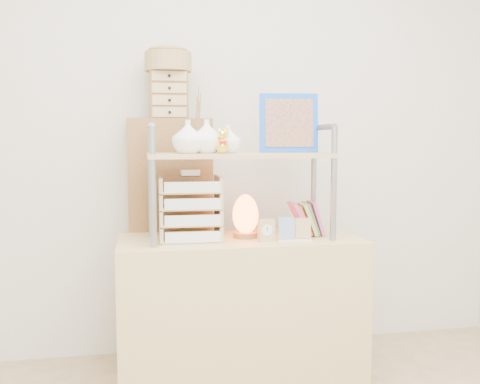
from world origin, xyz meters
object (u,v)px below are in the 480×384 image
(cabinet, at_px, (170,241))
(salt_lamp, at_px, (245,216))
(desk, at_px, (240,311))
(letter_tray, at_px, (190,212))

(cabinet, relative_size, salt_lamp, 6.23)
(desk, bearing_deg, cabinet, 131.34)
(letter_tray, bearing_deg, cabinet, 102.03)
(letter_tray, height_order, salt_lamp, letter_tray)
(desk, bearing_deg, salt_lamp, 12.36)
(desk, xyz_separation_m, salt_lamp, (0.03, 0.01, 0.49))
(desk, relative_size, salt_lamp, 5.54)
(letter_tray, bearing_deg, desk, -0.64)
(cabinet, bearing_deg, salt_lamp, -46.92)
(cabinet, xyz_separation_m, letter_tray, (0.08, -0.37, 0.21))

